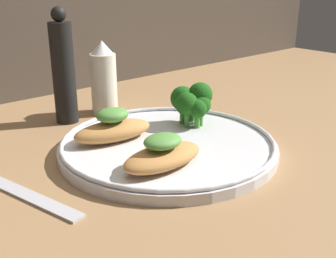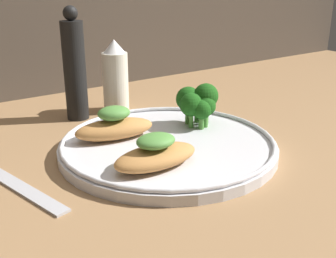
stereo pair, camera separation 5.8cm
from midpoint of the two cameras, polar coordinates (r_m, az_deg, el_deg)
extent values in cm
cube|color=#936D47|center=(59.81, -2.80, -3.55)|extent=(180.00, 180.00, 1.00)
cylinder|color=silver|center=(59.33, -2.82, -2.50)|extent=(30.50, 30.50, 1.40)
torus|color=silver|center=(58.95, -2.83, -1.60)|extent=(29.90, 29.90, 0.60)
ellipsoid|color=#BC7F42|center=(51.34, -3.97, -3.91)|extent=(11.28, 5.49, 2.55)
ellipsoid|color=#518E3D|center=(50.50, -4.03, -1.72)|extent=(5.00, 4.00, 1.69)
ellipsoid|color=#BC7F42|center=(60.11, -10.23, -0.33)|extent=(12.13, 6.68, 2.82)
ellipsoid|color=#518E3D|center=(59.31, -10.37, 1.83)|extent=(5.25, 4.48, 1.98)
cylinder|color=#4C8E38|center=(66.07, 1.80, 2.13)|extent=(1.03, 1.03, 3.29)
sphere|color=#195114|center=(65.20, 1.83, 4.63)|extent=(3.85, 3.85, 3.85)
cylinder|color=#4C8E38|center=(67.01, 0.73, 2.17)|extent=(1.06, 1.06, 2.77)
sphere|color=#195114|center=(66.32, 0.74, 4.07)|extent=(2.66, 2.66, 2.66)
cylinder|color=#4C8E38|center=(66.11, -0.55, 1.88)|extent=(0.86, 0.86, 2.71)
sphere|color=#195114|center=(65.31, -0.56, 4.13)|extent=(3.84, 3.84, 3.84)
cylinder|color=#4C8E38|center=(64.49, -0.05, 1.27)|extent=(0.70, 0.70, 2.42)
sphere|color=#195114|center=(63.72, -0.05, 3.36)|extent=(3.59, 3.59, 3.59)
cylinder|color=#4C8E38|center=(64.16, 1.37, 0.98)|extent=(0.82, 0.82, 2.04)
sphere|color=#195114|center=(63.50, 1.39, 2.74)|extent=(2.99, 2.99, 2.99)
cylinder|color=#4C8E38|center=(65.06, 1.85, 1.36)|extent=(0.86, 0.86, 2.29)
sphere|color=#195114|center=(64.36, 1.87, 3.25)|extent=(3.15, 3.15, 3.15)
cylinder|color=silver|center=(76.03, -10.88, 6.00)|extent=(4.58, 4.58, 10.60)
cone|color=white|center=(74.72, -11.21, 10.80)|extent=(3.89, 3.89, 2.33)
cylinder|color=black|center=(72.00, -16.24, 7.17)|extent=(3.72, 3.72, 16.52)
sphere|color=black|center=(70.56, -17.02, 14.66)|extent=(2.42, 2.42, 2.42)
cube|color=#B2B2B7|center=(51.52, -21.72, -8.29)|extent=(5.77, 16.88, 0.60)
camera|label=1|loc=(0.03, -92.86, -1.07)|focal=45.00mm
camera|label=2|loc=(0.03, 87.14, 1.07)|focal=45.00mm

